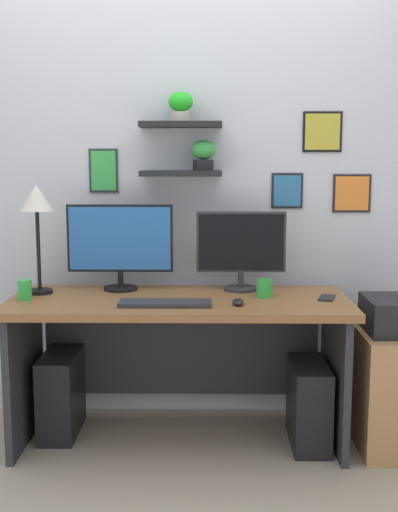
{
  "coord_description": "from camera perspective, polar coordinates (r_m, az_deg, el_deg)",
  "views": [
    {
      "loc": [
        0.14,
        -3.18,
        1.45
      ],
      "look_at": [
        0.1,
        0.05,
        0.96
      ],
      "focal_mm": 45.63,
      "sensor_mm": 36.0,
      "label": 1
    }
  ],
  "objects": [
    {
      "name": "ground_plane",
      "position": [
        3.5,
        -1.71,
        -15.82
      ],
      "size": [
        8.0,
        8.0,
        0.0
      ],
      "primitive_type": "plane",
      "color": "tan"
    },
    {
      "name": "back_wall_assembly",
      "position": [
        3.62,
        -1.45,
        7.14
      ],
      "size": [
        4.4,
        0.24,
        2.7
      ],
      "color": "silver",
      "rests_on": "ground"
    },
    {
      "name": "keyboard",
      "position": [
        3.11,
        -2.99,
        -4.16
      ],
      "size": [
        0.44,
        0.14,
        0.02
      ],
      "primitive_type": "cube",
      "color": "#2D2D33",
      "rests_on": "desk"
    },
    {
      "name": "computer_tower_left",
      "position": [
        3.58,
        -11.99,
        -11.7
      ],
      "size": [
        0.18,
        0.4,
        0.43
      ],
      "primitive_type": "cube",
      "color": "black",
      "rests_on": "ground"
    },
    {
      "name": "monitor_right",
      "position": [
        3.44,
        3.71,
        0.73
      ],
      "size": [
        0.47,
        0.18,
        0.42
      ],
      "color": "#2D2D33",
      "rests_on": "desk"
    },
    {
      "name": "pen_cup",
      "position": [
        3.33,
        -15.04,
        -2.88
      ],
      "size": [
        0.07,
        0.07,
        0.1
      ],
      "primitive_type": "cylinder",
      "color": "green",
      "rests_on": "desk"
    },
    {
      "name": "computer_tower_right",
      "position": [
        3.42,
        9.59,
        -12.67
      ],
      "size": [
        0.18,
        0.4,
        0.42
      ],
      "primitive_type": "cube",
      "color": "black",
      "rests_on": "ground"
    },
    {
      "name": "desk_lamp",
      "position": [
        3.42,
        -14.03,
        4.19
      ],
      "size": [
        0.17,
        0.17,
        0.56
      ],
      "color": "black",
      "rests_on": "desk"
    },
    {
      "name": "coffee_mug",
      "position": [
        3.3,
        5.76,
        -2.82
      ],
      "size": [
        0.08,
        0.08,
        0.09
      ],
      "primitive_type": "cylinder",
      "color": "green",
      "rests_on": "desk"
    },
    {
      "name": "cell_phone",
      "position": [
        3.31,
        11.16,
        -3.63
      ],
      "size": [
        0.11,
        0.15,
        0.01
      ],
      "primitive_type": "cube",
      "rotation": [
        0.0,
        0.0,
        -0.3
      ],
      "color": "black",
      "rests_on": "desk"
    },
    {
      "name": "computer_mouse",
      "position": [
        3.12,
        3.44,
        -4.05
      ],
      "size": [
        0.06,
        0.09,
        0.03
      ],
      "primitive_type": "ellipsoid",
      "color": "black",
      "rests_on": "desk"
    },
    {
      "name": "desk",
      "position": [
        3.37,
        -1.71,
        -6.97
      ],
      "size": [
        1.7,
        0.68,
        0.75
      ],
      "color": "brown",
      "rests_on": "ground"
    },
    {
      "name": "monitor_left",
      "position": [
        3.46,
        -6.93,
        1.13
      ],
      "size": [
        0.56,
        0.18,
        0.45
      ],
      "color": "black",
      "rests_on": "desk"
    }
  ]
}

